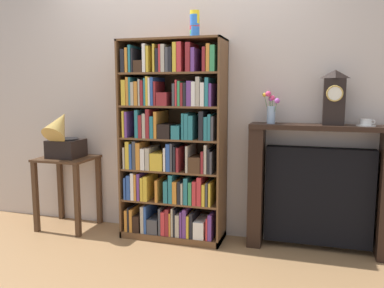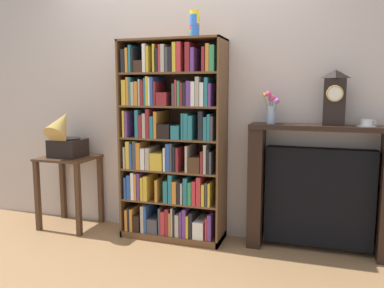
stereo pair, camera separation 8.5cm
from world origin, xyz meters
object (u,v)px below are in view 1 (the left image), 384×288
Objects in this scene: fireplace_mantel at (318,190)px; cup_stack at (195,24)px; bookshelf at (171,146)px; flower_vase at (271,109)px; mantel_clock at (334,98)px; side_table_left at (67,176)px; gramophone at (63,137)px; teacup_with_saucer at (366,123)px.

cup_stack is at bearing -174.27° from fireplace_mantel.
bookshelf is 0.94m from flower_vase.
mantel_clock is 1.62× the size of flower_vase.
side_table_left is (-1.07, -0.04, -0.34)m from bookshelf.
gramophone is (-1.29, -0.06, -1.00)m from cup_stack.
gramophone is 3.35× the size of teacup_with_saucer.
fireplace_mantel is 7.70× the size of teacup_with_saucer.
side_table_left is at bearing -179.21° from cup_stack.
bookshelf is at bearing -177.72° from teacup_with_saucer.
teacup_with_saucer is at bearing 3.16° from gramophone.
cup_stack is 0.82× the size of flower_vase.
gramophone is at bearing -175.86° from fireplace_mantel.
bookshelf is at bearing -177.39° from mantel_clock.
gramophone is at bearing -90.00° from side_table_left.
flower_vase is at bearing 179.25° from mantel_clock.
cup_stack is 0.32× the size of side_table_left.
bookshelf is 4.06× the size of mantel_clock.
gramophone reaches higher than teacup_with_saucer.
fireplace_mantel is (2.35, 0.12, 0.01)m from side_table_left.
mantel_clock is at bearing 2.35° from side_table_left.
cup_stack is 1.64m from gramophone.
flower_vase is at bearing 4.52° from bookshelf.
flower_vase is (1.94, 0.15, 0.29)m from gramophone.
flower_vase is (1.94, 0.11, 0.68)m from side_table_left.
teacup_with_saucer is at bearing 2.17° from side_table_left.
cup_stack is 1.30m from mantel_clock.
side_table_left is 2.35m from fireplace_mantel.
side_table_left is at bearing -176.99° from fireplace_mantel.
side_table_left is at bearing -177.83° from teacup_with_saucer.
flower_vase is (0.87, 0.07, 0.34)m from bookshelf.
fireplace_mantel is (1.06, 0.11, -1.38)m from cup_stack.
fireplace_mantel is at bearing 2.42° from flower_vase.
fireplace_mantel reaches higher than side_table_left.
teacup_with_saucer reaches higher than fireplace_mantel.
fireplace_mantel is at bearing 176.24° from teacup_with_saucer.
bookshelf reaches higher than fireplace_mantel.
fireplace_mantel is 0.66m from teacup_with_saucer.
side_table_left is 2.06m from flower_vase.
fireplace_mantel is 4.24× the size of flower_vase.
bookshelf is 1.55× the size of fireplace_mantel.
bookshelf reaches higher than mantel_clock.
cup_stack is 0.51× the size of mantel_clock.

